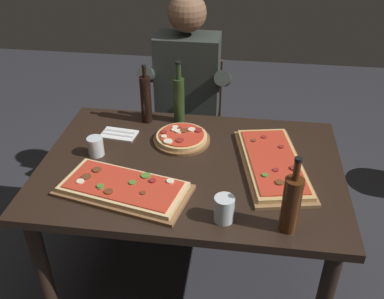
# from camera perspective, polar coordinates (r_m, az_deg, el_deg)

# --- Properties ---
(ground_plane) EXTENTS (6.40, 6.40, 0.00)m
(ground_plane) POSITION_cam_1_polar(r_m,az_deg,el_deg) (2.53, -0.16, -15.80)
(ground_plane) COLOR #2D2D33
(dining_table) EXTENTS (1.40, 0.96, 0.74)m
(dining_table) POSITION_cam_1_polar(r_m,az_deg,el_deg) (2.09, -0.19, -4.09)
(dining_table) COLOR black
(dining_table) RESTS_ON ground_plane
(pizza_rectangular_front) EXTENTS (0.60, 0.38, 0.05)m
(pizza_rectangular_front) POSITION_cam_1_polar(r_m,az_deg,el_deg) (1.88, -8.97, -5.02)
(pizza_rectangular_front) COLOR brown
(pizza_rectangular_front) RESTS_ON dining_table
(pizza_rectangular_left) EXTENTS (0.38, 0.64, 0.05)m
(pizza_rectangular_left) POSITION_cam_1_polar(r_m,az_deg,el_deg) (2.03, 10.53, -1.81)
(pizza_rectangular_left) COLOR olive
(pizza_rectangular_left) RESTS_ON dining_table
(pizza_round_far) EXTENTS (0.29, 0.29, 0.05)m
(pizza_round_far) POSITION_cam_1_polar(r_m,az_deg,el_deg) (2.19, -1.36, 1.54)
(pizza_round_far) COLOR brown
(pizza_round_far) RESTS_ON dining_table
(wine_bottle_dark) EXTENTS (0.07, 0.07, 0.33)m
(wine_bottle_dark) POSITION_cam_1_polar(r_m,az_deg,el_deg) (1.66, 12.87, -6.88)
(wine_bottle_dark) COLOR #47230F
(wine_bottle_dark) RESTS_ON dining_table
(oil_bottle_amber) EXTENTS (0.06, 0.06, 0.32)m
(oil_bottle_amber) POSITION_cam_1_polar(r_m,az_deg,el_deg) (2.33, -6.06, 6.61)
(oil_bottle_amber) COLOR black
(oil_bottle_amber) RESTS_ON dining_table
(vinegar_bottle_green) EXTENTS (0.06, 0.06, 0.34)m
(vinegar_bottle_green) POSITION_cam_1_polar(r_m,az_deg,el_deg) (2.31, -1.72, 6.74)
(vinegar_bottle_green) COLOR #233819
(vinegar_bottle_green) RESTS_ON dining_table
(tumbler_near_camera) EXTENTS (0.08, 0.08, 0.09)m
(tumbler_near_camera) POSITION_cam_1_polar(r_m,az_deg,el_deg) (2.12, -12.50, 0.41)
(tumbler_near_camera) COLOR silver
(tumbler_near_camera) RESTS_ON dining_table
(tumbler_far_side) EXTENTS (0.08, 0.08, 0.11)m
(tumbler_far_side) POSITION_cam_1_polar(r_m,az_deg,el_deg) (1.71, 4.22, -7.94)
(tumbler_far_side) COLOR silver
(tumbler_far_side) RESTS_ON dining_table
(napkin_cutlery_set) EXTENTS (0.19, 0.13, 0.01)m
(napkin_cutlery_set) POSITION_cam_1_polar(r_m,az_deg,el_deg) (2.28, -9.54, 2.00)
(napkin_cutlery_set) COLOR white
(napkin_cutlery_set) RESTS_ON dining_table
(diner_chair) EXTENTS (0.44, 0.44, 0.87)m
(diner_chair) POSITION_cam_1_polar(r_m,az_deg,el_deg) (2.90, -0.33, 3.80)
(diner_chair) COLOR #3D2B1E
(diner_chair) RESTS_ON ground_plane
(seated_diner) EXTENTS (0.53, 0.41, 1.33)m
(seated_diner) POSITION_cam_1_polar(r_m,az_deg,el_deg) (2.67, -0.71, 7.34)
(seated_diner) COLOR #23232D
(seated_diner) RESTS_ON ground_plane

